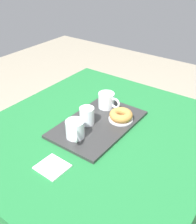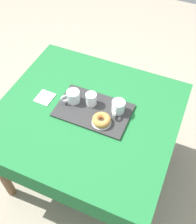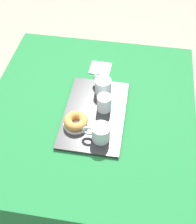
# 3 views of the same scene
# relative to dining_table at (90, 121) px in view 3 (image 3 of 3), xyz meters

# --- Properties ---
(ground_plane) EXTENTS (6.00, 6.00, 0.00)m
(ground_plane) POSITION_rel_dining_table_xyz_m (0.00, 0.00, -0.65)
(ground_plane) COLOR gray
(dining_table) EXTENTS (1.13, 1.04, 0.74)m
(dining_table) POSITION_rel_dining_table_xyz_m (0.00, 0.00, 0.00)
(dining_table) COLOR #1E6B33
(dining_table) RESTS_ON ground
(serving_tray) EXTENTS (0.46, 0.29, 0.01)m
(serving_tray) POSITION_rel_dining_table_xyz_m (-0.03, -0.03, 0.10)
(serving_tray) COLOR #2D2D2D
(serving_tray) RESTS_ON dining_table
(tea_mug_left) EXTENTS (0.11, 0.10, 0.08)m
(tea_mug_left) POSITION_rel_dining_table_xyz_m (0.12, -0.05, 0.15)
(tea_mug_left) COLOR white
(tea_mug_left) RESTS_ON serving_tray
(tea_mug_right) EXTENTS (0.08, 0.13, 0.08)m
(tea_mug_right) POSITION_rel_dining_table_xyz_m (-0.18, -0.08, 0.15)
(tea_mug_right) COLOR white
(tea_mug_right) RESTS_ON serving_tray
(water_glass_near) EXTENTS (0.07, 0.07, 0.08)m
(water_glass_near) POSITION_rel_dining_table_xyz_m (0.00, -0.07, 0.15)
(water_glass_near) COLOR white
(water_glass_near) RESTS_ON serving_tray
(donut_plate_left) EXTENTS (0.12, 0.12, 0.01)m
(donut_plate_left) POSITION_rel_dining_table_xyz_m (-0.12, 0.04, 0.11)
(donut_plate_left) COLOR silver
(donut_plate_left) RESTS_ON serving_tray
(sugar_donut_left) EXTENTS (0.11, 0.11, 0.04)m
(sugar_donut_left) POSITION_rel_dining_table_xyz_m (-0.12, 0.04, 0.14)
(sugar_donut_left) COLOR #BC7F3D
(sugar_donut_left) RESTS_ON donut_plate_left
(paper_napkin) EXTENTS (0.11, 0.12, 0.01)m
(paper_napkin) POSITION_rel_dining_table_xyz_m (0.31, -0.01, 0.10)
(paper_napkin) COLOR white
(paper_napkin) RESTS_ON dining_table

